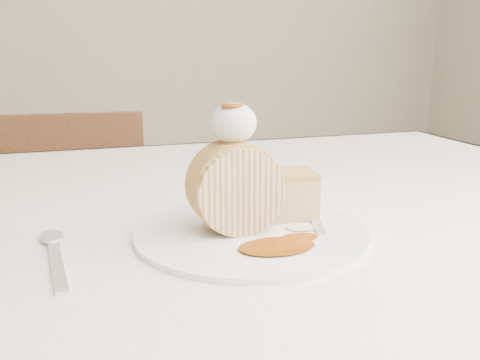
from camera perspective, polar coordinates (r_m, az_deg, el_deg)
name	(u,v)px	position (r m, az deg, el deg)	size (l,w,h in m)	color
table	(186,262)	(0.78, -5.76, -8.74)	(1.40, 0.90, 0.75)	white
chair_far	(82,225)	(1.64, -16.50, -4.58)	(0.41, 0.41, 0.79)	brown
plate	(251,233)	(0.61, 1.18, -5.65)	(0.27, 0.27, 0.01)	white
roulade_slice	(235,188)	(0.60, -0.49, -0.86)	(0.10, 0.10, 0.05)	#D0B790
cake_chunk	(290,197)	(0.65, 5.36, -1.83)	(0.06, 0.05, 0.05)	#D6A351
whipped_cream	(234,123)	(0.59, -0.69, 6.11)	(0.05, 0.05, 0.05)	silver
caramel_drizzle	(232,101)	(0.58, -0.82, 8.47)	(0.03, 0.02, 0.01)	#722F04
caramel_pool	(277,246)	(0.56, 3.94, -7.04)	(0.08, 0.05, 0.00)	#722F04
fork	(314,219)	(0.65, 7.91, -4.14)	(0.02, 0.16, 0.00)	silver
spoon	(57,266)	(0.56, -18.89, -8.68)	(0.02, 0.16, 0.00)	silver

